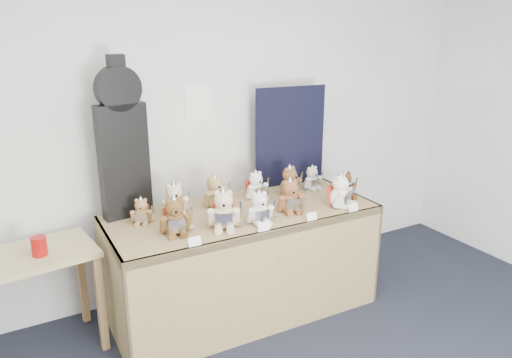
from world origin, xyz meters
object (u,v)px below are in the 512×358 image
teddy_front_left (224,211)px  guitar_case (122,141)px  teddy_back_left (175,201)px  teddy_back_centre_left (215,192)px  teddy_front_right (290,197)px  teddy_back_far_left (142,212)px  teddy_front_far_left (175,217)px  teddy_front_centre (260,209)px  teddy_back_right (290,182)px  teddy_back_centre_right (256,187)px  teddy_front_far_right (341,192)px  red_cup (39,246)px  side_table (24,273)px  teddy_front_end (345,186)px  display_table (248,237)px  teddy_back_end (312,179)px

teddy_front_left → guitar_case: bearing=156.5°
teddy_back_left → teddy_back_centre_left: bearing=6.6°
guitar_case → teddy_front_right: 1.27m
guitar_case → teddy_back_far_left: bearing=-83.4°
teddy_front_far_left → teddy_front_left: teddy_front_left is taller
teddy_front_right → teddy_back_centre_left: teddy_front_right is taller
teddy_front_centre → teddy_back_right: teddy_back_right is taller
teddy_back_left → teddy_back_centre_right: 0.68m
teddy_front_far_left → teddy_back_centre_right: teddy_front_far_left is taller
teddy_back_centre_right → teddy_front_far_right: bearing=-50.1°
teddy_front_far_left → red_cup: bearing=172.1°
red_cup → teddy_front_far_left: size_ratio=0.44×
teddy_front_far_right → teddy_back_centre_right: bearing=102.4°
side_table → teddy_back_left: 1.10m
teddy_front_far_right → teddy_front_end: bearing=8.9°
teddy_front_far_right → teddy_back_far_left: bearing=130.5°
display_table → teddy_back_centre_left: (-0.13, 0.27, 0.29)m
teddy_front_left → teddy_back_end: teddy_front_left is taller
teddy_front_end → teddy_back_far_left: 1.60m
teddy_front_far_left → teddy_front_centre: (0.58, -0.12, -0.01)m
teddy_front_far_left → teddy_back_centre_right: (0.80, 0.33, -0.01)m
red_cup → teddy_back_far_left: 0.69m
side_table → teddy_front_far_left: 1.04m
teddy_back_left → teddy_front_right: bearing=-21.0°
red_cup → teddy_front_end: 2.27m
side_table → teddy_front_centre: (1.51, -0.45, 0.31)m
teddy_front_end → teddy_back_end: 0.32m
teddy_back_centre_right → teddy_front_far_left: bearing=-163.0°
teddy_front_end → teddy_back_left: (-1.32, 0.32, 0.01)m
side_table → teddy_back_centre_right: (1.73, -0.00, 0.31)m
red_cup → display_table: bearing=-8.7°
teddy_front_end → teddy_back_centre_right: (-0.63, 0.33, 0.00)m
teddy_front_left → teddy_back_centre_right: teddy_front_left is taller
side_table → teddy_front_right: (1.81, -0.37, 0.32)m
red_cup → teddy_back_right: bearing=-0.4°
teddy_back_far_left → display_table: bearing=4.9°
teddy_front_centre → guitar_case: bearing=148.1°
side_table → teddy_back_left: size_ratio=3.47×
display_table → teddy_back_far_left: (-0.72, 0.22, 0.26)m
teddy_front_centre → teddy_back_right: (0.50, 0.38, 0.00)m
guitar_case → teddy_front_end: bearing=-23.3°
teddy_front_left → teddy_back_left: bearing=140.8°
teddy_front_end → red_cup: bearing=170.0°
teddy_front_far_left → side_table: bearing=171.0°
teddy_front_right → red_cup: bearing=179.4°
display_table → red_cup: (-1.40, 0.22, 0.16)m
teddy_front_left → teddy_back_end: bearing=43.7°
red_cup → teddy_back_far_left: teddy_back_far_left is taller
teddy_front_far_right → teddy_back_end: bearing=50.1°
teddy_front_left → teddy_back_centre_left: 0.43m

